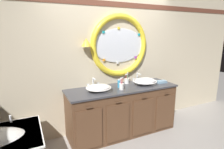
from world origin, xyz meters
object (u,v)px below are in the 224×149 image
(folded_hand_towel, at_px, (162,82))
(toothbrush_holder_right, at_px, (127,81))
(sink_basin_left, at_px, (99,88))
(toothbrush_holder_left, at_px, (122,86))
(soap_dispenser, at_px, (119,84))
(sink_basin_right, at_px, (145,81))

(folded_hand_towel, bearing_deg, toothbrush_holder_right, 157.07)
(folded_hand_towel, bearing_deg, sink_basin_left, 177.84)
(sink_basin_left, relative_size, toothbrush_holder_right, 1.89)
(toothbrush_holder_left, relative_size, toothbrush_holder_right, 0.98)
(toothbrush_holder_left, bearing_deg, sink_basin_left, 167.33)
(toothbrush_holder_left, xyz_separation_m, folded_hand_towel, (0.90, 0.04, -0.04))
(soap_dispenser, bearing_deg, toothbrush_holder_left, -97.02)
(sink_basin_right, distance_m, folded_hand_towel, 0.36)
(sink_basin_left, bearing_deg, soap_dispenser, 4.69)
(sink_basin_right, bearing_deg, soap_dispenser, 176.44)
(sink_basin_left, relative_size, sink_basin_right, 0.96)
(soap_dispenser, distance_m, folded_hand_towel, 0.89)
(sink_basin_right, xyz_separation_m, soap_dispenser, (-0.53, 0.03, 0.01))
(toothbrush_holder_left, distance_m, folded_hand_towel, 0.90)
(toothbrush_holder_left, xyz_separation_m, soap_dispenser, (0.01, 0.12, 0.01))
(soap_dispenser, bearing_deg, sink_basin_right, -3.56)
(sink_basin_right, relative_size, soap_dispenser, 2.66)
(sink_basin_right, bearing_deg, folded_hand_towel, -7.75)
(sink_basin_left, relative_size, folded_hand_towel, 2.20)
(toothbrush_holder_right, relative_size, soap_dispenser, 1.35)
(toothbrush_holder_left, bearing_deg, sink_basin_right, 9.08)
(sink_basin_right, relative_size, toothbrush_holder_right, 1.97)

